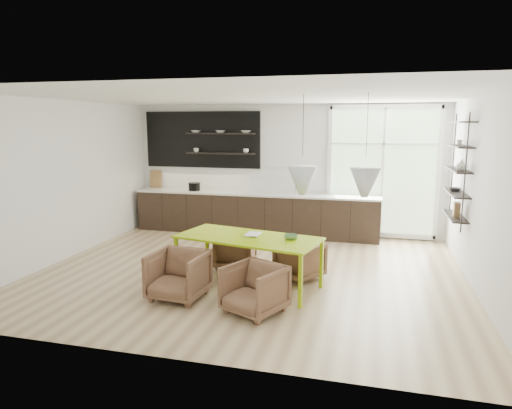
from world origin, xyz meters
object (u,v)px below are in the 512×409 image
at_px(dining_table, 248,240).
at_px(armchair_back_right, 300,260).
at_px(wire_stool, 188,266).
at_px(armchair_back_left, 236,250).
at_px(armchair_front_left, 178,275).
at_px(armchair_front_right, 254,289).

bearing_deg(dining_table, armchair_back_right, 50.98).
distance_m(dining_table, wire_stool, 1.03).
xyz_separation_m(armchair_back_left, armchair_front_left, (-0.37, -1.59, 0.04)).
relative_size(dining_table, armchair_back_left, 3.41).
distance_m(dining_table, armchair_back_right, 1.01).
bearing_deg(armchair_back_right, dining_table, 72.25).
relative_size(dining_table, armchair_back_right, 3.54).
distance_m(armchair_back_left, armchair_front_left, 1.63).
xyz_separation_m(dining_table, armchair_back_left, (-0.46, 0.86, -0.42)).
xyz_separation_m(armchair_front_right, wire_stool, (-1.27, 0.77, -0.02)).
distance_m(dining_table, armchair_front_right, 1.09).
bearing_deg(wire_stool, dining_table, 11.17).
relative_size(armchair_back_left, wire_stool, 1.43).
relative_size(dining_table, wire_stool, 4.87).
xyz_separation_m(dining_table, wire_stool, (-0.92, -0.18, -0.43)).
height_order(armchair_front_left, armchair_front_right, armchair_front_left).
relative_size(armchair_back_right, armchair_front_left, 0.86).
bearing_deg(dining_table, armchair_back_left, 130.75).
distance_m(armchair_back_right, armchair_front_right, 1.56).
bearing_deg(wire_stool, armchair_back_left, 66.33).
distance_m(armchair_front_left, wire_stool, 0.56).
bearing_deg(dining_table, wire_stool, -156.56).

